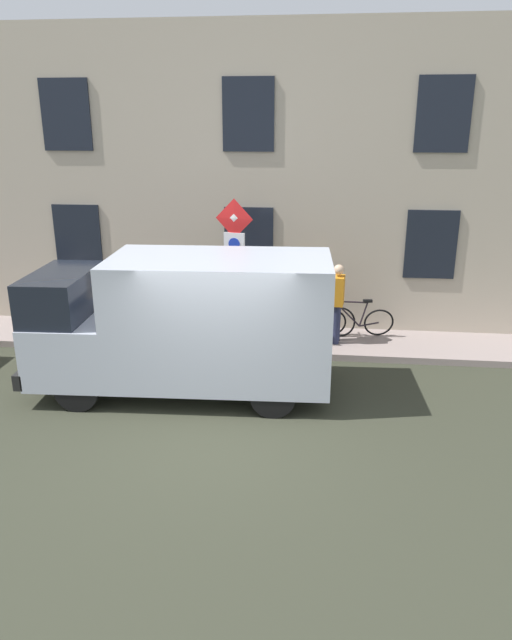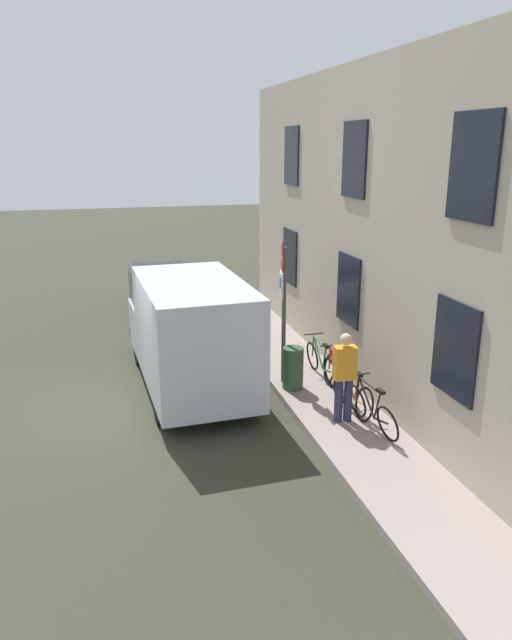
% 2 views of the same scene
% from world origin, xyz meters
% --- Properties ---
extents(ground_plane, '(80.00, 80.00, 0.00)m').
position_xyz_m(ground_plane, '(0.00, 0.00, 0.00)').
color(ground_plane, '#323427').
extents(sidewalk_slab, '(1.68, 16.56, 0.14)m').
position_xyz_m(sidewalk_slab, '(3.92, 0.00, 0.07)').
color(sidewalk_slab, gray).
rests_on(sidewalk_slab, ground_plane).
extents(building_facade, '(0.75, 14.56, 6.71)m').
position_xyz_m(building_facade, '(5.11, 0.00, 3.36)').
color(building_facade, '#B8AA94').
rests_on(building_facade, ground_plane).
extents(sign_post_stacked, '(0.20, 0.55, 3.00)m').
position_xyz_m(sign_post_stacked, '(3.30, 0.11, 2.16)').
color(sign_post_stacked, '#474C47').
rests_on(sign_post_stacked, sidewalk_slab).
extents(delivery_van, '(2.22, 5.41, 2.50)m').
position_xyz_m(delivery_van, '(1.39, 0.69, 1.33)').
color(delivery_van, silver).
rests_on(delivery_van, ground_plane).
extents(parked_hatchback, '(1.77, 4.01, 1.38)m').
position_xyz_m(parked_hatchback, '(1.53, 7.24, 0.73)').
color(parked_hatchback, '#B7AFB2').
rests_on(parked_hatchback, ground_plane).
extents(bicycle_black, '(0.46, 1.72, 0.89)m').
position_xyz_m(bicycle_black, '(4.21, -2.42, 0.51)').
color(bicycle_black, black).
rests_on(bicycle_black, sidewalk_slab).
extents(bicycle_orange, '(0.46, 1.71, 0.89)m').
position_xyz_m(bicycle_orange, '(4.21, -1.58, 0.51)').
color(bicycle_orange, black).
rests_on(bicycle_orange, sidewalk_slab).
extents(bicycle_red, '(0.46, 1.72, 0.89)m').
position_xyz_m(bicycle_red, '(4.21, -0.73, 0.51)').
color(bicycle_red, black).
rests_on(bicycle_red, sidewalk_slab).
extents(bicycle_green, '(0.46, 1.71, 0.89)m').
position_xyz_m(bicycle_green, '(4.21, 0.12, 0.51)').
color(bicycle_green, black).
rests_on(bicycle_green, sidewalk_slab).
extents(pedestrian, '(0.43, 0.30, 1.72)m').
position_xyz_m(pedestrian, '(3.84, -2.01, 1.07)').
color(pedestrian, '#262B47').
rests_on(pedestrian, sidewalk_slab).
extents(litter_bin, '(0.44, 0.44, 0.90)m').
position_xyz_m(litter_bin, '(3.43, -0.27, 0.59)').
color(litter_bin, '#2D5133').
rests_on(litter_bin, sidewalk_slab).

